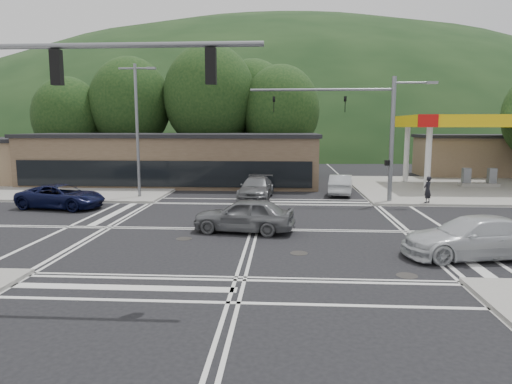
# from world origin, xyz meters

# --- Properties ---
(ground) EXTENTS (120.00, 120.00, 0.00)m
(ground) POSITION_xyz_m (0.00, 0.00, 0.00)
(ground) COLOR black
(ground) RESTS_ON ground
(sidewalk_ne) EXTENTS (16.00, 16.00, 0.15)m
(sidewalk_ne) POSITION_xyz_m (15.00, 15.00, 0.07)
(sidewalk_ne) COLOR gray
(sidewalk_ne) RESTS_ON ground
(sidewalk_nw) EXTENTS (16.00, 16.00, 0.15)m
(sidewalk_nw) POSITION_xyz_m (-15.00, 15.00, 0.07)
(sidewalk_nw) COLOR gray
(sidewalk_nw) RESTS_ON ground
(gas_station_canopy) EXTENTS (12.32, 8.34, 5.75)m
(gas_station_canopy) POSITION_xyz_m (16.99, 15.99, 5.04)
(gas_station_canopy) COLOR silver
(gas_station_canopy) RESTS_ON ground
(convenience_store) EXTENTS (10.00, 6.00, 3.80)m
(convenience_store) POSITION_xyz_m (20.00, 25.00, 1.90)
(convenience_store) COLOR #846B4F
(convenience_store) RESTS_ON ground
(commercial_row) EXTENTS (24.00, 8.00, 4.00)m
(commercial_row) POSITION_xyz_m (-8.00, 17.00, 2.00)
(commercial_row) COLOR brown
(commercial_row) RESTS_ON ground
(hill_north) EXTENTS (252.00, 126.00, 140.00)m
(hill_north) POSITION_xyz_m (0.00, 90.00, 0.00)
(hill_north) COLOR black
(hill_north) RESTS_ON ground
(tree_n_a) EXTENTS (8.00, 8.00, 11.75)m
(tree_n_a) POSITION_xyz_m (-14.00, 24.00, 7.14)
(tree_n_a) COLOR #382619
(tree_n_a) RESTS_ON ground
(tree_n_b) EXTENTS (9.00, 9.00, 12.98)m
(tree_n_b) POSITION_xyz_m (-6.00, 24.00, 7.79)
(tree_n_b) COLOR #382619
(tree_n_b) RESTS_ON ground
(tree_n_c) EXTENTS (7.60, 7.60, 10.87)m
(tree_n_c) POSITION_xyz_m (1.00, 24.00, 6.49)
(tree_n_c) COLOR #382619
(tree_n_c) RESTS_ON ground
(tree_n_d) EXTENTS (6.80, 6.80, 9.76)m
(tree_n_d) POSITION_xyz_m (-20.00, 23.00, 5.84)
(tree_n_d) COLOR #382619
(tree_n_d) RESTS_ON ground
(tree_n_e) EXTENTS (8.40, 8.40, 11.98)m
(tree_n_e) POSITION_xyz_m (-2.00, 28.00, 7.14)
(tree_n_e) COLOR #382619
(tree_n_e) RESTS_ON ground
(streetlight_nw) EXTENTS (2.50, 0.25, 9.00)m
(streetlight_nw) POSITION_xyz_m (-8.44, 9.00, 5.05)
(streetlight_nw) COLOR slate
(streetlight_nw) RESTS_ON ground
(signal_mast_ne) EXTENTS (11.65, 0.30, 8.00)m
(signal_mast_ne) POSITION_xyz_m (6.95, 8.20, 5.07)
(signal_mast_ne) COLOR slate
(signal_mast_ne) RESTS_ON ground
(signal_mast_sw) EXTENTS (9.14, 0.28, 8.00)m
(signal_mast_sw) POSITION_xyz_m (-6.39, -8.20, 5.12)
(signal_mast_sw) COLOR slate
(signal_mast_sw) RESTS_ON ground
(car_blue_west) EXTENTS (5.50, 3.19, 1.44)m
(car_blue_west) POSITION_xyz_m (-12.01, 5.00, 0.72)
(car_blue_west) COLOR black
(car_blue_west) RESTS_ON ground
(car_grey_center) EXTENTS (4.93, 2.56, 1.60)m
(car_grey_center) POSITION_xyz_m (-0.46, -0.48, 0.80)
(car_grey_center) COLOR slate
(car_grey_center) RESTS_ON ground
(car_silver_east) EXTENTS (5.61, 2.96, 1.55)m
(car_silver_east) POSITION_xyz_m (8.53, -4.14, 0.77)
(car_silver_east) COLOR silver
(car_silver_east) RESTS_ON ground
(car_queue_a) EXTENTS (2.24, 4.65, 1.47)m
(car_queue_a) POSITION_xyz_m (5.50, 11.71, 0.74)
(car_queue_a) COLOR #A8ABAF
(car_queue_a) RESTS_ON ground
(car_queue_b) EXTENTS (1.93, 4.77, 1.62)m
(car_queue_b) POSITION_xyz_m (2.00, 15.38, 0.81)
(car_queue_b) COLOR beige
(car_queue_b) RESTS_ON ground
(car_northbound) EXTENTS (2.47, 5.25, 1.48)m
(car_northbound) POSITION_xyz_m (-0.50, 9.44, 0.74)
(car_northbound) COLOR #5B5D5F
(car_northbound) RESTS_ON ground
(pedestrian) EXTENTS (0.72, 0.71, 1.67)m
(pedestrian) POSITION_xyz_m (10.37, 7.50, 0.99)
(pedestrian) COLOR black
(pedestrian) RESTS_ON sidewalk_ne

